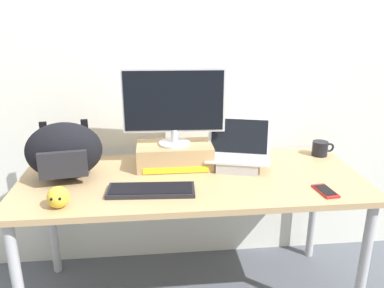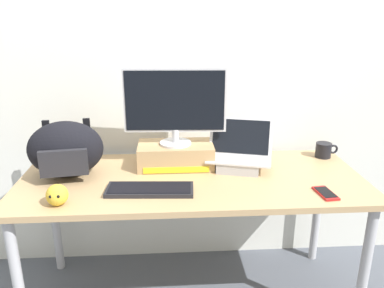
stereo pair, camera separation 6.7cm
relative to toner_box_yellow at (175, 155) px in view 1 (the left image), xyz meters
name	(u,v)px [view 1 (the left image)]	position (x,y,z in m)	size (l,w,h in m)	color
back_wall	(184,57)	(0.08, 0.31, 0.50)	(7.00, 0.10, 2.60)	silver
desk	(192,190)	(0.08, -0.16, -0.14)	(1.76, 0.73, 0.74)	tan
toner_box_yellow	(175,155)	(0.00, 0.00, 0.00)	(0.41, 0.23, 0.13)	tan
desktop_monitor	(174,105)	(0.00, 0.00, 0.28)	(0.54, 0.17, 0.41)	silver
open_laptop	(238,158)	(0.34, -0.06, -0.01)	(0.38, 0.29, 0.26)	#ADADB2
external_keyboard	(151,190)	(-0.13, -0.32, -0.05)	(0.42, 0.17, 0.02)	black
messenger_backpack	(64,151)	(-0.56, -0.10, 0.08)	(0.40, 0.30, 0.29)	black
coffee_mug	(320,148)	(0.87, 0.08, -0.02)	(0.13, 0.09, 0.09)	black
cell_phone	(325,191)	(0.69, -0.40, -0.06)	(0.08, 0.15, 0.01)	red
plush_toy	(58,197)	(-0.53, -0.43, -0.02)	(0.10, 0.10, 0.10)	gold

